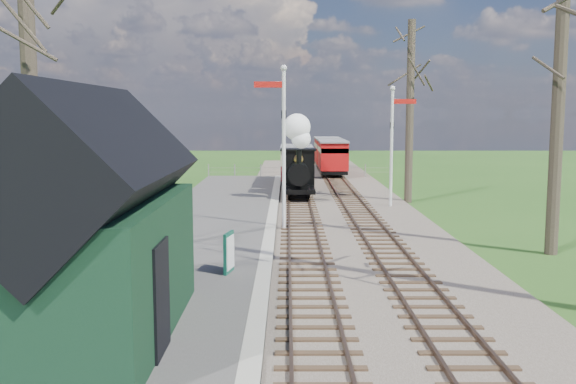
{
  "coord_description": "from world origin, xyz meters",
  "views": [
    {
      "loc": [
        -0.57,
        -7.95,
        4.41
      ],
      "look_at": [
        -0.55,
        15.18,
        1.6
      ],
      "focal_mm": 40.0,
      "sensor_mm": 36.0,
      "label": 1
    }
  ],
  "objects_px": {
    "station_shed": "(90,228)",
    "person": "(180,266)",
    "coach": "(297,163)",
    "bench": "(156,297)",
    "locomotive": "(298,162)",
    "red_carriage_b": "(328,152)",
    "semaphore_near": "(282,136)",
    "sign_board": "(229,252)",
    "semaphore_far": "(393,137)",
    "red_carriage_a": "(332,157)"
  },
  "relations": [
    {
      "from": "locomotive",
      "to": "person",
      "type": "height_order",
      "value": "locomotive"
    },
    {
      "from": "semaphore_near",
      "to": "coach",
      "type": "distance_m",
      "value": 15.11
    },
    {
      "from": "red_carriage_b",
      "to": "bench",
      "type": "bearing_deg",
      "value": -99.03
    },
    {
      "from": "red_carriage_a",
      "to": "red_carriage_b",
      "type": "xyz_separation_m",
      "value": [
        0.0,
        5.5,
        0.0
      ]
    },
    {
      "from": "bench",
      "to": "person",
      "type": "relative_size",
      "value": 1.16
    },
    {
      "from": "station_shed",
      "to": "red_carriage_b",
      "type": "height_order",
      "value": "station_shed"
    },
    {
      "from": "semaphore_near",
      "to": "station_shed",
      "type": "bearing_deg",
      "value": -106.38
    },
    {
      "from": "station_shed",
      "to": "red_carriage_b",
      "type": "relative_size",
      "value": 1.29
    },
    {
      "from": "sign_board",
      "to": "bench",
      "type": "xyz_separation_m",
      "value": [
        -1.2,
        -3.65,
        -0.16
      ]
    },
    {
      "from": "coach",
      "to": "person",
      "type": "bearing_deg",
      "value": -97.33
    },
    {
      "from": "bench",
      "to": "semaphore_far",
      "type": "bearing_deg",
      "value": 65.37
    },
    {
      "from": "coach",
      "to": "red_carriage_b",
      "type": "bearing_deg",
      "value": 77.34
    },
    {
      "from": "locomotive",
      "to": "sign_board",
      "type": "relative_size",
      "value": 3.89
    },
    {
      "from": "coach",
      "to": "semaphore_near",
      "type": "bearing_deg",
      "value": -92.95
    },
    {
      "from": "station_shed",
      "to": "semaphore_far",
      "type": "height_order",
      "value": "semaphore_far"
    },
    {
      "from": "semaphore_near",
      "to": "red_carriage_a",
      "type": "bearing_deg",
      "value": 80.89
    },
    {
      "from": "station_shed",
      "to": "semaphore_near",
      "type": "height_order",
      "value": "semaphore_near"
    },
    {
      "from": "semaphore_far",
      "to": "red_carriage_b",
      "type": "relative_size",
      "value": 1.17
    },
    {
      "from": "coach",
      "to": "red_carriage_b",
      "type": "distance_m",
      "value": 11.86
    },
    {
      "from": "semaphore_near",
      "to": "sign_board",
      "type": "relative_size",
      "value": 5.7
    },
    {
      "from": "red_carriage_a",
      "to": "red_carriage_b",
      "type": "relative_size",
      "value": 1.0
    },
    {
      "from": "semaphore_far",
      "to": "locomotive",
      "type": "relative_size",
      "value": 1.35
    },
    {
      "from": "semaphore_far",
      "to": "semaphore_near",
      "type": "bearing_deg",
      "value": -130.6
    },
    {
      "from": "semaphore_near",
      "to": "red_carriage_b",
      "type": "distance_m",
      "value": 26.81
    },
    {
      "from": "semaphore_far",
      "to": "red_carriage_a",
      "type": "xyz_separation_m",
      "value": [
        -1.77,
        15.01,
        -1.91
      ]
    },
    {
      "from": "semaphore_far",
      "to": "bench",
      "type": "distance_m",
      "value": 18.7
    },
    {
      "from": "red_carriage_a",
      "to": "bench",
      "type": "bearing_deg",
      "value": -100.56
    },
    {
      "from": "semaphore_near",
      "to": "sign_board",
      "type": "height_order",
      "value": "semaphore_near"
    },
    {
      "from": "semaphore_far",
      "to": "coach",
      "type": "relative_size",
      "value": 0.84
    },
    {
      "from": "bench",
      "to": "red_carriage_a",
      "type": "bearing_deg",
      "value": 79.44
    },
    {
      "from": "locomotive",
      "to": "red_carriage_b",
      "type": "distance_m",
      "value": 17.83
    },
    {
      "from": "semaphore_near",
      "to": "coach",
      "type": "relative_size",
      "value": 0.92
    },
    {
      "from": "semaphore_far",
      "to": "red_carriage_b",
      "type": "bearing_deg",
      "value": 94.94
    },
    {
      "from": "bench",
      "to": "person",
      "type": "height_order",
      "value": "person"
    },
    {
      "from": "locomotive",
      "to": "red_carriage_a",
      "type": "relative_size",
      "value": 0.87
    },
    {
      "from": "station_shed",
      "to": "person",
      "type": "xyz_separation_m",
      "value": [
        1.2,
        2.86,
        -1.43
      ]
    },
    {
      "from": "red_carriage_b",
      "to": "locomotive",
      "type": "bearing_deg",
      "value": -98.43
    },
    {
      "from": "person",
      "to": "bench",
      "type": "bearing_deg",
      "value": 157.68
    },
    {
      "from": "locomotive",
      "to": "sign_board",
      "type": "distance_m",
      "value": 16.22
    },
    {
      "from": "station_shed",
      "to": "bench",
      "type": "xyz_separation_m",
      "value": [
        0.96,
        1.19,
        -1.68
      ]
    },
    {
      "from": "semaphore_near",
      "to": "red_carriage_a",
      "type": "height_order",
      "value": "semaphore_near"
    },
    {
      "from": "coach",
      "to": "red_carriage_b",
      "type": "height_order",
      "value": "coach"
    },
    {
      "from": "coach",
      "to": "bench",
      "type": "relative_size",
      "value": 4.56
    },
    {
      "from": "coach",
      "to": "sign_board",
      "type": "height_order",
      "value": "coach"
    },
    {
      "from": "station_shed",
      "to": "red_carriage_a",
      "type": "height_order",
      "value": "station_shed"
    },
    {
      "from": "semaphore_far",
      "to": "bench",
      "type": "height_order",
      "value": "semaphore_far"
    },
    {
      "from": "red_carriage_a",
      "to": "sign_board",
      "type": "distance_m",
      "value": 28.57
    },
    {
      "from": "coach",
      "to": "bench",
      "type": "distance_m",
      "value": 25.97
    },
    {
      "from": "station_shed",
      "to": "locomotive",
      "type": "height_order",
      "value": "station_shed"
    },
    {
      "from": "coach",
      "to": "bench",
      "type": "bearing_deg",
      "value": -97.38
    }
  ]
}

